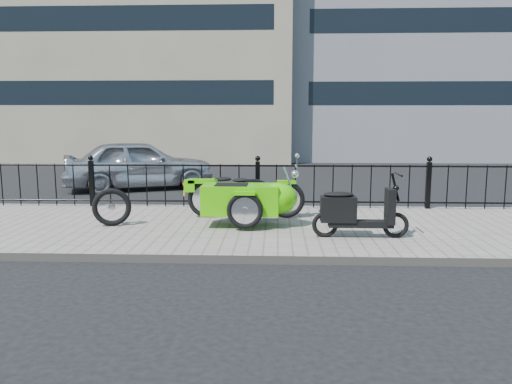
{
  "coord_description": "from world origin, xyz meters",
  "views": [
    {
      "loc": [
        0.39,
        -8.95,
        1.98
      ],
      "look_at": [
        0.02,
        -0.1,
        0.65
      ],
      "focal_mm": 35.0,
      "sensor_mm": 36.0,
      "label": 1
    }
  ],
  "objects_px": {
    "motorcycle_sidecar": "(251,198)",
    "spare_tire": "(112,207)",
    "sedan_car": "(140,164)",
    "scooter": "(354,213)"
  },
  "relations": [
    {
      "from": "sedan_car",
      "to": "spare_tire",
      "type": "bearing_deg",
      "value": 169.22
    },
    {
      "from": "motorcycle_sidecar",
      "to": "spare_tire",
      "type": "height_order",
      "value": "motorcycle_sidecar"
    },
    {
      "from": "spare_tire",
      "to": "sedan_car",
      "type": "bearing_deg",
      "value": 100.38
    },
    {
      "from": "sedan_car",
      "to": "scooter",
      "type": "bearing_deg",
      "value": -161.18
    },
    {
      "from": "spare_tire",
      "to": "motorcycle_sidecar",
      "type": "bearing_deg",
      "value": 5.21
    },
    {
      "from": "scooter",
      "to": "sedan_car",
      "type": "height_order",
      "value": "sedan_car"
    },
    {
      "from": "motorcycle_sidecar",
      "to": "scooter",
      "type": "distance_m",
      "value": 1.87
    },
    {
      "from": "motorcycle_sidecar",
      "to": "scooter",
      "type": "xyz_separation_m",
      "value": [
        1.65,
        -0.88,
        -0.08
      ]
    },
    {
      "from": "scooter",
      "to": "spare_tire",
      "type": "height_order",
      "value": "scooter"
    },
    {
      "from": "scooter",
      "to": "motorcycle_sidecar",
      "type": "bearing_deg",
      "value": 151.97
    }
  ]
}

